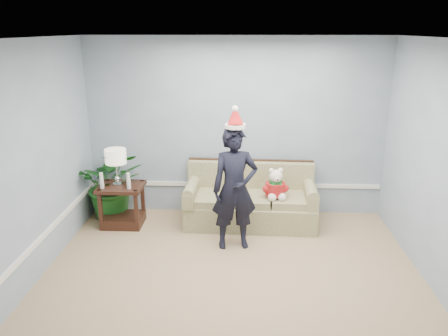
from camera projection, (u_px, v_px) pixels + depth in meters
name	position (u px, v px, depth m)	size (l,w,h in m)	color
room_shell	(231.00, 185.00, 4.21)	(4.54, 5.04, 2.74)	tan
wainscot_trim	(143.00, 218.00, 5.66)	(4.49, 4.99, 0.06)	white
sofa	(250.00, 202.00, 6.51)	(1.93, 0.88, 0.89)	#525C2B
side_table	(123.00, 209.00, 6.44)	(0.64, 0.54, 0.62)	#331912
table_lamp	(116.00, 158.00, 6.21)	(0.30, 0.30, 0.54)	silver
candle_pair	(115.00, 181.00, 6.17)	(0.44, 0.06, 0.23)	silver
houseplant	(113.00, 184.00, 6.63)	(0.97, 0.84, 1.08)	#1B5C1D
man	(235.00, 189.00, 5.63)	(0.59, 0.39, 1.63)	black
santa_hat	(235.00, 118.00, 5.36)	(0.27, 0.30, 0.30)	white
teddy_bear	(275.00, 187.00, 6.22)	(0.32, 0.34, 0.46)	white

